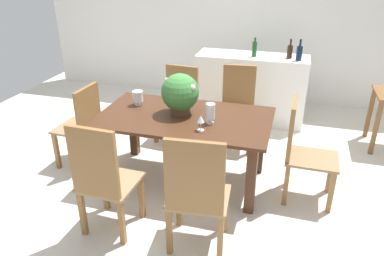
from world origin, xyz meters
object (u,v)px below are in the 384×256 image
at_px(flower_centerpiece, 180,93).
at_px(wine_bottle_clear, 299,53).
at_px(dining_table, 185,128).
at_px(chair_far_right, 237,103).
at_px(wine_glass, 201,120).
at_px(wine_bottle_green, 290,51).
at_px(chair_foot_end, 301,148).
at_px(chair_near_left, 102,177).
at_px(chair_near_right, 196,192).
at_px(wine_bottle_amber, 254,49).
at_px(chair_far_left, 179,99).
at_px(crystal_vase_center_near, 138,97).
at_px(chair_head_end, 83,122).
at_px(crystal_vase_left, 210,112).
at_px(kitchen_counter, 250,88).

bearing_deg(flower_centerpiece, wine_bottle_clear, 55.65).
xyz_separation_m(dining_table, chair_far_right, (0.38, 0.99, -0.06)).
relative_size(wine_glass, wine_bottle_green, 0.59).
height_order(chair_foot_end, chair_near_left, chair_near_left).
xyz_separation_m(chair_far_right, wine_bottle_clear, (0.66, 0.67, 0.51)).
bearing_deg(chair_near_right, chair_far_right, -94.38).
xyz_separation_m(flower_centerpiece, wine_glass, (0.30, -0.33, -0.11)).
height_order(dining_table, wine_bottle_green, wine_bottle_green).
bearing_deg(wine_bottle_amber, wine_bottle_green, 3.98).
height_order(chair_near_right, chair_near_left, chair_near_right).
height_order(chair_far_left, wine_bottle_clear, wine_bottle_clear).
height_order(dining_table, wine_bottle_amber, wine_bottle_amber).
distance_m(crystal_vase_center_near, wine_bottle_amber, 1.88).
bearing_deg(chair_near_left, chair_head_end, -49.54).
height_order(chair_foot_end, wine_bottle_amber, wine_bottle_amber).
bearing_deg(wine_bottle_green, chair_foot_end, -82.36).
distance_m(chair_foot_end, crystal_vase_left, 0.92).
distance_m(chair_foot_end, chair_near_right, 1.25).
bearing_deg(chair_far_right, flower_centerpiece, -119.58).
bearing_deg(wine_glass, chair_foot_end, 16.71).
relative_size(flower_centerpiece, wine_bottle_green, 1.64).
bearing_deg(chair_near_right, chair_far_left, -73.61).
height_order(flower_centerpiece, kitchen_counter, flower_centerpiece).
xyz_separation_m(chair_near_left, crystal_vase_center_near, (-0.17, 1.15, 0.26)).
xyz_separation_m(chair_far_left, chair_far_right, (0.75, 0.00, 0.02)).
relative_size(crystal_vase_center_near, wine_bottle_amber, 0.62).
height_order(dining_table, wine_bottle_clear, wine_bottle_clear).
height_order(dining_table, chair_far_right, chair_far_right).
bearing_deg(crystal_vase_left, kitchen_counter, 85.42).
bearing_deg(wine_glass, kitchen_counter, 84.49).
bearing_deg(chair_foot_end, dining_table, 91.32).
bearing_deg(wine_glass, wine_bottle_amber, 83.70).
distance_m(chair_foot_end, kitchen_counter, 1.91).
relative_size(chair_far_left, kitchen_counter, 0.61).
height_order(crystal_vase_left, wine_bottle_clear, wine_bottle_clear).
bearing_deg(chair_far_left, wine_bottle_green, 35.80).
relative_size(wine_glass, wine_bottle_amber, 0.59).
relative_size(chair_near_left, crystal_vase_left, 5.22).
bearing_deg(kitchen_counter, wine_glass, -95.51).
bearing_deg(crystal_vase_left, chair_far_left, 121.40).
relative_size(dining_table, crystal_vase_left, 8.54).
bearing_deg(wine_bottle_amber, wine_glass, -96.30).
height_order(chair_near_left, crystal_vase_center_near, chair_near_left).
relative_size(kitchen_counter, wine_bottle_clear, 5.49).
relative_size(chair_foot_end, wine_bottle_green, 3.94).
distance_m(crystal_vase_left, wine_bottle_green, 1.96).
height_order(wine_glass, kitchen_counter, kitchen_counter).
height_order(chair_far_right, chair_near_left, chair_near_left).
height_order(dining_table, kitchen_counter, kitchen_counter).
distance_m(flower_centerpiece, wine_bottle_clear, 1.94).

